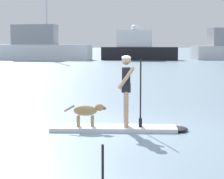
{
  "coord_description": "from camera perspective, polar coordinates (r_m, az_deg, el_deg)",
  "views": [
    {
      "loc": [
        -0.04,
        -10.27,
        2.12
      ],
      "look_at": [
        0.0,
        1.0,
        0.9
      ],
      "focal_mm": 68.34,
      "sensor_mm": 36.0,
      "label": 1
    }
  ],
  "objects": [
    {
      "name": "ground_plane",
      "position": [
        10.48,
        0.02,
        -5.49
      ],
      "size": [
        400.0,
        400.0,
        0.0
      ],
      "primitive_type": "plane",
      "color": "gray"
    },
    {
      "name": "paddleboard",
      "position": [
        10.47,
        1.26,
        -5.23
      ],
      "size": [
        3.37,
        0.78,
        0.1
      ],
      "color": "silver",
      "rests_on": "ground_plane"
    },
    {
      "name": "person_paddler",
      "position": [
        10.31,
        1.81,
        0.54
      ],
      "size": [
        0.61,
        0.49,
        1.73
      ],
      "color": "tan",
      "rests_on": "paddleboard"
    },
    {
      "name": "dog",
      "position": [
        10.44,
        -3.5,
        -2.92
      ],
      "size": [
        1.04,
        0.24,
        0.56
      ],
      "color": "#997A51",
      "rests_on": "paddleboard"
    },
    {
      "name": "moored_boat_port",
      "position": [
        55.47,
        -9.79,
        5.66
      ],
      "size": [
        12.8,
        5.03,
        12.78
      ],
      "color": "white",
      "rests_on": "ground_plane"
    },
    {
      "name": "moored_boat_far_starboard",
      "position": [
        54.49,
        3.34,
        5.45
      ],
      "size": [
        9.89,
        4.11,
        4.44
      ],
      "color": "black",
      "rests_on": "ground_plane"
    }
  ]
}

